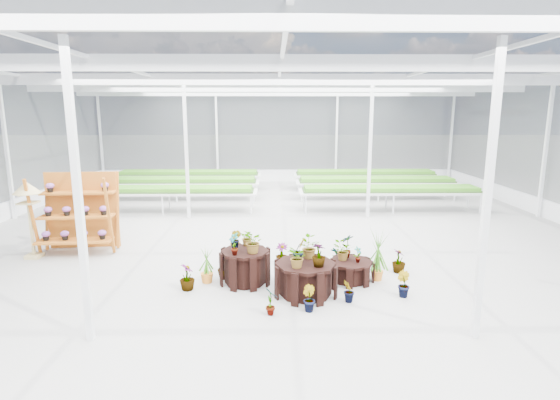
{
  "coord_description": "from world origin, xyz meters",
  "views": [
    {
      "loc": [
        -0.15,
        -10.27,
        3.46
      ],
      "look_at": [
        0.0,
        0.52,
        1.3
      ],
      "focal_mm": 28.0,
      "sensor_mm": 36.0,
      "label": 1
    }
  ],
  "objects_px": {
    "plinth_tall": "(245,267)",
    "bird_table": "(30,220)",
    "shelf_rack": "(77,214)",
    "plinth_mid": "(305,279)",
    "plinth_low": "(351,271)"
  },
  "relations": [
    {
      "from": "plinth_mid",
      "to": "bird_table",
      "type": "distance_m",
      "value": 6.85
    },
    {
      "from": "plinth_tall",
      "to": "bird_table",
      "type": "relative_size",
      "value": 0.54
    },
    {
      "from": "plinth_low",
      "to": "bird_table",
      "type": "relative_size",
      "value": 0.5
    },
    {
      "from": "plinth_mid",
      "to": "plinth_low",
      "type": "height_order",
      "value": "plinth_mid"
    },
    {
      "from": "bird_table",
      "to": "shelf_rack",
      "type": "bearing_deg",
      "value": 33.45
    },
    {
      "from": "plinth_low",
      "to": "bird_table",
      "type": "bearing_deg",
      "value": 168.12
    },
    {
      "from": "plinth_tall",
      "to": "shelf_rack",
      "type": "height_order",
      "value": "shelf_rack"
    },
    {
      "from": "shelf_rack",
      "to": "bird_table",
      "type": "relative_size",
      "value": 1.06
    },
    {
      "from": "plinth_mid",
      "to": "plinth_tall",
      "type": "bearing_deg",
      "value": 153.43
    },
    {
      "from": "plinth_tall",
      "to": "bird_table",
      "type": "distance_m",
      "value": 5.53
    },
    {
      "from": "plinth_tall",
      "to": "plinth_mid",
      "type": "xyz_separation_m",
      "value": [
        1.2,
        -0.6,
        -0.03
      ]
    },
    {
      "from": "plinth_tall",
      "to": "plinth_low",
      "type": "bearing_deg",
      "value": 2.6
    },
    {
      "from": "plinth_tall",
      "to": "shelf_rack",
      "type": "distance_m",
      "value": 4.84
    },
    {
      "from": "plinth_mid",
      "to": "plinth_low",
      "type": "relative_size",
      "value": 1.28
    },
    {
      "from": "plinth_mid",
      "to": "shelf_rack",
      "type": "height_order",
      "value": "shelf_rack"
    }
  ]
}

